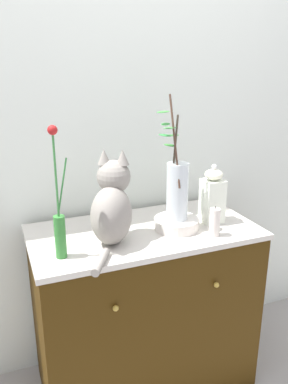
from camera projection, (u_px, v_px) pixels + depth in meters
The scene contains 9 objects.
ground_plane at pixel (144, 377), 2.05m from camera, with size 6.00×6.00×0.00m, color #9D9893.
wall_back at pixel (119, 119), 1.94m from camera, with size 4.40×0.08×2.60m, color silver.
sideboard at pixel (144, 308), 1.92m from camera, with size 1.03×0.55×0.84m.
cat_sitting at pixel (112, 206), 1.62m from camera, with size 0.29×0.40×0.39m.
vase_slim_green at pixel (59, 222), 1.49m from camera, with size 0.07×0.04×0.52m.
bowl_porcelain at pixel (176, 223), 1.79m from camera, with size 0.20×0.20×0.05m, color silver.
vase_glass_clear at pixel (177, 189), 1.73m from camera, with size 0.17×0.14×0.55m.
jar_lidded_porcelain at pixel (212, 197), 1.83m from camera, with size 0.09×0.09×0.28m.
candle_pillar at pixel (215, 222), 1.70m from camera, with size 0.05×0.05×0.14m.
Camera 1 is at (-0.61, -1.52, 1.57)m, focal length 36.62 mm.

